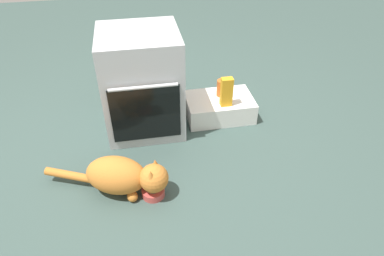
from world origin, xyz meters
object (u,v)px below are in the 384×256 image
Objects in this scene: cat at (123,176)px; juice_carton at (227,92)px; oven at (142,83)px; sauce_jar at (222,88)px; pantry_cabinet at (219,107)px; food_bowl at (153,192)px.

cat is 3.35× the size of juice_carton.
oven is 5.67× the size of sauce_jar.
pantry_cabinet is 1.09m from cat.
sauce_jar is at bearing 89.94° from juice_carton.
oven is 0.77m from cat.
juice_carton reaches higher than sauce_jar.
oven is at bearing 95.87° from cat.
oven is 0.99× the size of cat.
food_bowl is 0.62× the size of juice_carton.
pantry_cabinet reaches higher than food_bowl.
juice_carton is (0.66, 0.69, 0.26)m from food_bowl.
food_bowl is 1.06× the size of sauce_jar.
sauce_jar is (0.64, 0.06, -0.15)m from oven.
oven reaches higher than food_bowl.
pantry_cabinet is 3.93× the size of sauce_jar.
juice_carton is (0.64, -0.08, -0.10)m from oven.
cat is 5.74× the size of sauce_jar.
sauce_jar is (0.83, 0.77, 0.11)m from cat.
oven is 3.31× the size of juice_carton.
juice_carton reaches higher than pantry_cabinet.
sauce_jar is at bearing 51.87° from food_bowl.
oven is at bearing 89.13° from food_bowl.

